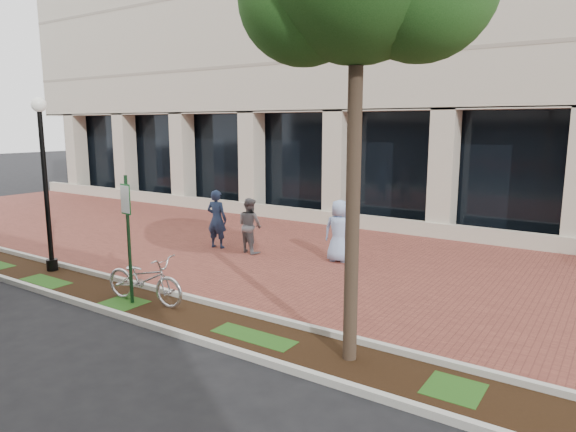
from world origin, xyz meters
The scene contains 11 objects.
ground centered at (0.00, 0.00, 0.00)m, with size 120.00×120.00×0.00m, color black.
brick_plaza centered at (0.00, 0.00, 0.01)m, with size 40.00×9.00×0.01m, color brown.
planting_strip centered at (0.00, -5.25, 0.01)m, with size 40.00×1.50×0.01m, color black.
curb_plaza_side centered at (0.00, -4.50, 0.06)m, with size 40.00×0.12×0.12m, color beige.
curb_street_side centered at (0.00, -6.00, 0.06)m, with size 40.00×0.12×0.12m, color beige.
parking_sign centered at (-1.29, -5.33, 1.70)m, with size 0.34×0.07×2.70m.
lamppost centered at (-4.96, -4.82, 2.46)m, with size 0.36×0.36×4.36m.
locked_bicycle centered at (-1.08, -5.13, 0.52)m, with size 0.69×1.99×1.04m, color silver.
pedestrian_left centered at (-3.09, -0.60, 0.89)m, with size 0.65×0.43×1.78m, color #1D2B49.
pedestrian_mid centered at (-1.91, -0.49, 0.81)m, with size 0.78×0.61×1.62m, color slate.
pedestrian_right centered at (0.73, 0.05, 0.86)m, with size 0.84×0.54×1.71m, color #90AAD7.
Camera 1 is at (7.14, -12.03, 3.71)m, focal length 32.00 mm.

